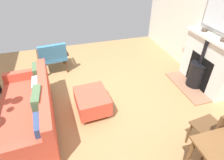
{
  "coord_description": "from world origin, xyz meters",
  "views": [
    {
      "loc": [
        0.27,
        2.61,
        2.46
      ],
      "look_at": [
        -0.47,
        0.06,
        0.58
      ],
      "focal_mm": 29.83,
      "sensor_mm": 36.0,
      "label": 1
    }
  ],
  "objects_px": {
    "mantel_bowl_near": "(205,30)",
    "sofa": "(31,110)",
    "ottoman": "(92,101)",
    "mantel_bowl_far": "(224,40)",
    "dining_chair_near_fireplace": "(217,128)",
    "fireplace": "(204,66)",
    "armchair_accent": "(53,55)"
  },
  "relations": [
    {
      "from": "ottoman",
      "to": "dining_chair_near_fireplace",
      "type": "bearing_deg",
      "value": 137.73
    },
    {
      "from": "armchair_accent",
      "to": "mantel_bowl_near",
      "type": "bearing_deg",
      "value": 159.2
    },
    {
      "from": "fireplace",
      "to": "mantel_bowl_near",
      "type": "bearing_deg",
      "value": -97.02
    },
    {
      "from": "fireplace",
      "to": "mantel_bowl_far",
      "type": "bearing_deg",
      "value": 99.47
    },
    {
      "from": "armchair_accent",
      "to": "mantel_bowl_far",
      "type": "bearing_deg",
      "value": 151.21
    },
    {
      "from": "dining_chair_near_fireplace",
      "to": "fireplace",
      "type": "bearing_deg",
      "value": -122.67
    },
    {
      "from": "ottoman",
      "to": "sofa",
      "type": "bearing_deg",
      "value": 4.5
    },
    {
      "from": "mantel_bowl_near",
      "to": "sofa",
      "type": "xyz_separation_m",
      "value": [
        3.41,
        0.51,
        -0.79
      ]
    },
    {
      "from": "sofa",
      "to": "ottoman",
      "type": "distance_m",
      "value": 1.01
    },
    {
      "from": "fireplace",
      "to": "armchair_accent",
      "type": "xyz_separation_m",
      "value": [
        2.97,
        -1.43,
        -0.05
      ]
    },
    {
      "from": "mantel_bowl_near",
      "to": "ottoman",
      "type": "xyz_separation_m",
      "value": [
        2.4,
        0.43,
        -0.9
      ]
    },
    {
      "from": "sofa",
      "to": "ottoman",
      "type": "xyz_separation_m",
      "value": [
        -1.0,
        -0.08,
        -0.11
      ]
    },
    {
      "from": "mantel_bowl_near",
      "to": "mantel_bowl_far",
      "type": "xyz_separation_m",
      "value": [
        0.0,
        0.51,
        -0.0
      ]
    },
    {
      "from": "armchair_accent",
      "to": "dining_chair_near_fireplace",
      "type": "bearing_deg",
      "value": 125.28
    },
    {
      "from": "armchair_accent",
      "to": "dining_chair_near_fireplace",
      "type": "relative_size",
      "value": 0.87
    },
    {
      "from": "sofa",
      "to": "dining_chair_near_fireplace",
      "type": "bearing_deg",
      "value": 153.28
    },
    {
      "from": "ottoman",
      "to": "dining_chair_near_fireplace",
      "type": "distance_m",
      "value": 1.96
    },
    {
      "from": "sofa",
      "to": "armchair_accent",
      "type": "height_order",
      "value": "sofa"
    },
    {
      "from": "fireplace",
      "to": "dining_chair_near_fireplace",
      "type": "distance_m",
      "value": 1.72
    },
    {
      "from": "mantel_bowl_near",
      "to": "sofa",
      "type": "bearing_deg",
      "value": 8.56
    },
    {
      "from": "sofa",
      "to": "armchair_accent",
      "type": "distance_m",
      "value": 1.71
    },
    {
      "from": "fireplace",
      "to": "ottoman",
      "type": "bearing_deg",
      "value": 3.4
    },
    {
      "from": "mantel_bowl_far",
      "to": "dining_chair_near_fireplace",
      "type": "xyz_separation_m",
      "value": [
        0.97,
        1.23,
        -0.63
      ]
    },
    {
      "from": "fireplace",
      "to": "mantel_bowl_near",
      "type": "xyz_separation_m",
      "value": [
        -0.04,
        -0.29,
        0.65
      ]
    },
    {
      "from": "mantel_bowl_near",
      "to": "armchair_accent",
      "type": "bearing_deg",
      "value": -20.8
    },
    {
      "from": "fireplace",
      "to": "sofa",
      "type": "relative_size",
      "value": 0.7
    },
    {
      "from": "armchair_accent",
      "to": "dining_chair_near_fireplace",
      "type": "xyz_separation_m",
      "value": [
        -2.04,
        2.88,
        0.07
      ]
    },
    {
      "from": "mantel_bowl_far",
      "to": "dining_chair_near_fireplace",
      "type": "relative_size",
      "value": 0.14
    },
    {
      "from": "mantel_bowl_near",
      "to": "ottoman",
      "type": "height_order",
      "value": "mantel_bowl_near"
    },
    {
      "from": "sofa",
      "to": "dining_chair_near_fireplace",
      "type": "relative_size",
      "value": 2.09
    },
    {
      "from": "armchair_accent",
      "to": "dining_chair_near_fireplace",
      "type": "height_order",
      "value": "dining_chair_near_fireplace"
    },
    {
      "from": "sofa",
      "to": "mantel_bowl_far",
      "type": "bearing_deg",
      "value": -179.94
    }
  ]
}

